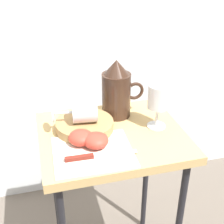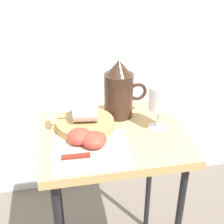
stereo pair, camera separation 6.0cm
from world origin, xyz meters
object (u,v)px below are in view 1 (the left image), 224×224
Objects in this scene: wine_glass_upright at (159,99)px; apple_half_left at (81,137)px; pitcher at (117,94)px; apple_half_right at (96,140)px; table at (112,153)px; wine_glass_tipped_near at (83,111)px; knife at (91,157)px; basket_tray at (85,126)px.

wine_glass_upright reaches higher than apple_half_left.
pitcher reaches higher than apple_half_right.
pitcher reaches higher than wine_glass_upright.
table is 0.19m from wine_glass_tipped_near.
pitcher reaches higher than table.
wine_glass_tipped_near is 0.18m from knife.
wine_glass_upright reaches higher than basket_tray.
table is 3.15× the size of knife.
apple_half_left and apple_half_right have the same top height.
wine_glass_upright reaches higher than apple_half_right.
apple_half_left is at bearing -172.33° from wine_glass_upright.
apple_half_right is at bearing 62.10° from knife.
table is at bearing 44.56° from apple_half_right.
wine_glass_tipped_near is (-0.00, 0.00, 0.06)m from basket_tray.
basket_tray is 2.48× the size of apple_half_right.
pitcher is 1.36× the size of wine_glass_upright.
wine_glass_upright reaches higher than table.
knife is (-0.01, -0.16, -0.01)m from basket_tray.
basket_tray is 0.90× the size of knife.
wine_glass_tipped_near reaches higher than apple_half_right.
table is 4.38× the size of wine_glass_upright.
table is 3.52× the size of basket_tray.
pitcher is 0.16m from wine_glass_tipped_near.
table is 3.22× the size of pitcher.
wine_glass_upright is at bearing -10.17° from basket_tray.
wine_glass_tipped_near is (-0.09, 0.04, 0.16)m from table.
apple_half_left is at bearing -106.62° from wine_glass_tipped_near.
knife is (-0.03, -0.05, -0.02)m from apple_half_right.
table is 4.53× the size of wine_glass_tipped_near.
table is at bearing 51.32° from knife.
wine_glass_tipped_near is (-0.25, 0.04, -0.03)m from wine_glass_upright.
apple_half_right is at bearing -122.37° from pitcher.
wine_glass_upright is at bearing -10.06° from wine_glass_tipped_near.
apple_half_left is at bearing 99.76° from knife.
wine_glass_tipped_near is at bearing 155.07° from table.
pitcher reaches higher than knife.
table is 8.73× the size of apple_half_left.
basket_tray reaches higher than knife.
wine_glass_upright is 1.99× the size of apple_half_left.
apple_half_left is (-0.16, -0.16, -0.06)m from pitcher.
apple_half_right is 0.36× the size of knife.
basket_tray is 2.48× the size of apple_half_left.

